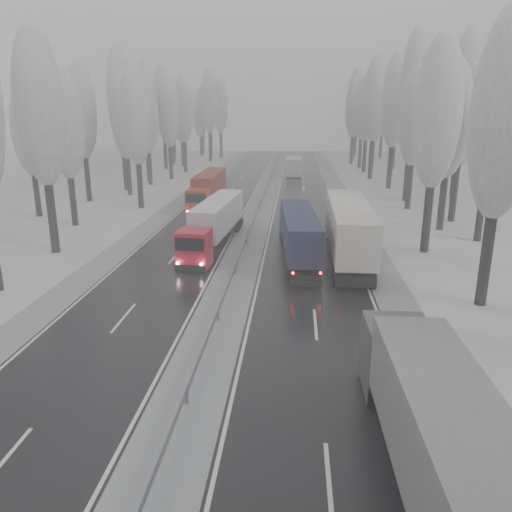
# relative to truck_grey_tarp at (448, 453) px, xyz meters

# --- Properties ---
(ground) EXTENTS (260.00, 260.00, 0.00)m
(ground) POSITION_rel_truck_grey_tarp_xyz_m (-8.20, 1.22, -2.32)
(ground) COLOR silver
(ground) RESTS_ON ground
(carriageway_right) EXTENTS (7.50, 200.00, 0.03)m
(carriageway_right) POSITION_rel_truck_grey_tarp_xyz_m (-2.95, 31.22, -2.30)
(carriageway_right) COLOR black
(carriageway_right) RESTS_ON ground
(carriageway_left) EXTENTS (7.50, 200.00, 0.03)m
(carriageway_left) POSITION_rel_truck_grey_tarp_xyz_m (-13.45, 31.22, -2.30)
(carriageway_left) COLOR black
(carriageway_left) RESTS_ON ground
(median_slush) EXTENTS (3.00, 200.00, 0.04)m
(median_slush) POSITION_rel_truck_grey_tarp_xyz_m (-8.20, 31.22, -2.30)
(median_slush) COLOR #979A9F
(median_slush) RESTS_ON ground
(shoulder_right) EXTENTS (2.40, 200.00, 0.04)m
(shoulder_right) POSITION_rel_truck_grey_tarp_xyz_m (2.00, 31.22, -2.30)
(shoulder_right) COLOR #979A9F
(shoulder_right) RESTS_ON ground
(shoulder_left) EXTENTS (2.40, 200.00, 0.04)m
(shoulder_left) POSITION_rel_truck_grey_tarp_xyz_m (-18.40, 31.22, -2.30)
(shoulder_left) COLOR #979A9F
(shoulder_left) RESTS_ON ground
(median_guardrail) EXTENTS (0.12, 200.00, 0.76)m
(median_guardrail) POSITION_rel_truck_grey_tarp_xyz_m (-8.20, 31.21, -1.72)
(median_guardrail) COLOR slate
(median_guardrail) RESTS_ON ground
(tree_16) EXTENTS (3.60, 3.60, 16.53)m
(tree_16) POSITION_rel_truck_grey_tarp_xyz_m (6.84, 16.89, 8.35)
(tree_16) COLOR black
(tree_16) RESTS_ON ground
(tree_18) EXTENTS (3.60, 3.60, 16.58)m
(tree_18) POSITION_rel_truck_grey_tarp_xyz_m (6.31, 28.25, 8.38)
(tree_18) COLOR black
(tree_18) RESTS_ON ground
(tree_19) EXTENTS (3.60, 3.60, 14.57)m
(tree_19) POSITION_rel_truck_grey_tarp_xyz_m (11.82, 32.25, 7.10)
(tree_19) COLOR black
(tree_19) RESTS_ON ground
(tree_20) EXTENTS (3.60, 3.60, 15.71)m
(tree_20) POSITION_rel_truck_grey_tarp_xyz_m (9.70, 36.39, 7.83)
(tree_20) COLOR black
(tree_20) RESTS_ON ground
(tree_21) EXTENTS (3.60, 3.60, 18.62)m
(tree_21) POSITION_rel_truck_grey_tarp_xyz_m (11.92, 40.39, 9.68)
(tree_21) COLOR black
(tree_21) RESTS_ON ground
(tree_22) EXTENTS (3.60, 3.60, 15.86)m
(tree_22) POSITION_rel_truck_grey_tarp_xyz_m (8.82, 46.82, 7.92)
(tree_22) COLOR black
(tree_22) RESTS_ON ground
(tree_23) EXTENTS (3.60, 3.60, 13.55)m
(tree_23) POSITION_rel_truck_grey_tarp_xyz_m (15.11, 50.82, 6.45)
(tree_23) COLOR black
(tree_23) RESTS_ON ground
(tree_24) EXTENTS (3.60, 3.60, 20.49)m
(tree_24) POSITION_rel_truck_grey_tarp_xyz_m (9.70, 52.24, 10.87)
(tree_24) COLOR black
(tree_24) RESTS_ON ground
(tree_25) EXTENTS (3.60, 3.60, 19.44)m
(tree_25) POSITION_rel_truck_grey_tarp_xyz_m (16.61, 56.24, 10.20)
(tree_25) COLOR black
(tree_25) RESTS_ON ground
(tree_26) EXTENTS (3.60, 3.60, 18.78)m
(tree_26) POSITION_rel_truck_grey_tarp_xyz_m (9.36, 62.49, 9.79)
(tree_26) COLOR black
(tree_26) RESTS_ON ground
(tree_27) EXTENTS (3.60, 3.60, 17.62)m
(tree_27) POSITION_rel_truck_grey_tarp_xyz_m (16.51, 66.49, 9.04)
(tree_27) COLOR black
(tree_27) RESTS_ON ground
(tree_28) EXTENTS (3.60, 3.60, 19.62)m
(tree_28) POSITION_rel_truck_grey_tarp_xyz_m (8.14, 73.17, 10.32)
(tree_28) COLOR black
(tree_28) RESTS_ON ground
(tree_29) EXTENTS (3.60, 3.60, 18.11)m
(tree_29) POSITION_rel_truck_grey_tarp_xyz_m (15.51, 77.17, 9.35)
(tree_29) COLOR black
(tree_29) RESTS_ON ground
(tree_30) EXTENTS (3.60, 3.60, 17.86)m
(tree_30) POSITION_rel_truck_grey_tarp_xyz_m (8.36, 82.92, 9.20)
(tree_30) COLOR black
(tree_30) RESTS_ON ground
(tree_31) EXTENTS (3.60, 3.60, 18.58)m
(tree_31) POSITION_rel_truck_grey_tarp_xyz_m (14.28, 86.92, 9.66)
(tree_31) COLOR black
(tree_31) RESTS_ON ground
(tree_32) EXTENTS (3.60, 3.60, 17.33)m
(tree_32) POSITION_rel_truck_grey_tarp_xyz_m (8.43, 90.43, 8.86)
(tree_32) COLOR black
(tree_32) RESTS_ON ground
(tree_33) EXTENTS (3.60, 3.60, 14.33)m
(tree_33) POSITION_rel_truck_grey_tarp_xyz_m (11.57, 94.43, 6.94)
(tree_33) COLOR black
(tree_33) RESTS_ON ground
(tree_34) EXTENTS (3.60, 3.60, 17.63)m
(tree_34) POSITION_rel_truck_grey_tarp_xyz_m (7.53, 97.54, 9.05)
(tree_34) COLOR black
(tree_34) RESTS_ON ground
(tree_35) EXTENTS (3.60, 3.60, 18.25)m
(tree_35) POSITION_rel_truck_grey_tarp_xyz_m (16.74, 101.54, 9.45)
(tree_35) COLOR black
(tree_35) RESTS_ON ground
(tree_36) EXTENTS (3.60, 3.60, 20.23)m
(tree_36) POSITION_rel_truck_grey_tarp_xyz_m (8.84, 107.38, 10.70)
(tree_36) COLOR black
(tree_36) RESTS_ON ground
(tree_37) EXTENTS (3.60, 3.60, 16.37)m
(tree_37) POSITION_rel_truck_grey_tarp_xyz_m (15.82, 111.38, 8.25)
(tree_37) COLOR black
(tree_37) RESTS_ON ground
(tree_38) EXTENTS (3.60, 3.60, 17.97)m
(tree_38) POSITION_rel_truck_grey_tarp_xyz_m (10.53, 117.95, 9.27)
(tree_38) COLOR black
(tree_38) RESTS_ON ground
(tree_39) EXTENTS (3.60, 3.60, 16.19)m
(tree_39) POSITION_rel_truck_grey_tarp_xyz_m (13.35, 121.95, 8.13)
(tree_39) COLOR black
(tree_39) RESTS_ON ground
(tree_58) EXTENTS (3.60, 3.60, 17.21)m
(tree_58) POSITION_rel_truck_grey_tarp_xyz_m (-23.33, 25.79, 8.79)
(tree_58) COLOR black
(tree_58) RESTS_ON ground
(tree_60) EXTENTS (3.60, 3.60, 14.84)m
(tree_60) POSITION_rel_truck_grey_tarp_xyz_m (-25.95, 35.42, 7.27)
(tree_60) COLOR black
(tree_60) RESTS_ON ground
(tree_61) EXTENTS (3.60, 3.60, 13.95)m
(tree_61) POSITION_rel_truck_grey_tarp_xyz_m (-31.72, 39.42, 6.70)
(tree_61) COLOR black
(tree_61) RESTS_ON ground
(tree_62) EXTENTS (3.60, 3.60, 16.04)m
(tree_62) POSITION_rel_truck_grey_tarp_xyz_m (-22.14, 44.95, 8.04)
(tree_62) COLOR black
(tree_62) RESTS_ON ground
(tree_63) EXTENTS (3.60, 3.60, 16.88)m
(tree_63) POSITION_rel_truck_grey_tarp_xyz_m (-30.05, 48.95, 8.58)
(tree_63) COLOR black
(tree_63) RESTS_ON ground
(tree_64) EXTENTS (3.60, 3.60, 15.42)m
(tree_64) POSITION_rel_truck_grey_tarp_xyz_m (-26.46, 53.93, 7.64)
(tree_64) COLOR black
(tree_64) RESTS_ON ground
(tree_65) EXTENTS (3.60, 3.60, 19.48)m
(tree_65) POSITION_rel_truck_grey_tarp_xyz_m (-28.25, 57.93, 10.23)
(tree_65) COLOR black
(tree_65) RESTS_ON ground
(tree_66) EXTENTS (3.60, 3.60, 15.23)m
(tree_66) POSITION_rel_truck_grey_tarp_xyz_m (-26.36, 63.57, 7.52)
(tree_66) COLOR black
(tree_66) RESTS_ON ground
(tree_67) EXTENTS (3.60, 3.60, 17.09)m
(tree_67) POSITION_rel_truck_grey_tarp_xyz_m (-27.75, 67.57, 8.71)
(tree_67) COLOR black
(tree_67) RESTS_ON ground
(tree_68) EXTENTS (3.60, 3.60, 16.65)m
(tree_68) POSITION_rel_truck_grey_tarp_xyz_m (-24.78, 70.33, 8.43)
(tree_68) COLOR black
(tree_68) RESTS_ON ground
(tree_69) EXTENTS (3.60, 3.60, 19.35)m
(tree_69) POSITION_rel_truck_grey_tarp_xyz_m (-29.62, 74.33, 10.14)
(tree_69) COLOR black
(tree_69) RESTS_ON ground
(tree_70) EXTENTS (3.60, 3.60, 17.09)m
(tree_70) POSITION_rel_truck_grey_tarp_xyz_m (-24.53, 80.41, 8.71)
(tree_70) COLOR black
(tree_70) RESTS_ON ground
(tree_71) EXTENTS (3.60, 3.60, 19.61)m
(tree_71) POSITION_rel_truck_grey_tarp_xyz_m (-29.29, 84.41, 10.31)
(tree_71) COLOR black
(tree_71) RESTS_ON ground
(tree_72) EXTENTS (3.60, 3.60, 15.11)m
(tree_72) POSITION_rel_truck_grey_tarp_xyz_m (-27.13, 89.75, 7.44)
(tree_72) COLOR black
(tree_72) RESTS_ON ground
(tree_73) EXTENTS (3.60, 3.60, 17.22)m
(tree_73) POSITION_rel_truck_grey_tarp_xyz_m (-30.02, 93.75, 8.79)
(tree_73) COLOR black
(tree_73) RESTS_ON ground
(tree_74) EXTENTS (3.60, 3.60, 19.68)m
(tree_74) POSITION_rel_truck_grey_tarp_xyz_m (-23.27, 100.55, 10.36)
(tree_74) COLOR black
(tree_74) RESTS_ON ground
(tree_75) EXTENTS (3.60, 3.60, 18.60)m
(tree_75) POSITION_rel_truck_grey_tarp_xyz_m (-32.40, 104.55, 9.67)
(tree_75) COLOR black
(tree_75) RESTS_ON ground
(tree_76) EXTENTS (3.60, 3.60, 18.55)m
(tree_76) POSITION_rel_truck_grey_tarp_xyz_m (-22.25, 109.94, 9.63)
(tree_76) COLOR black
(tree_76) RESTS_ON ground
(tree_77) EXTENTS (3.60, 3.60, 14.32)m
(tree_77) POSITION_rel_truck_grey_tarp_xyz_m (-27.86, 113.94, 6.94)
(tree_77) COLOR black
(tree_77) RESTS_ON ground
(tree_78) EXTENTS (3.60, 3.60, 19.55)m
(tree_78) POSITION_rel_truck_grey_tarp_xyz_m (-25.76, 116.53, 10.27)
(tree_78) COLOR black
(tree_78) RESTS_ON ground
(tree_79) EXTENTS (3.60, 3.60, 17.07)m
(tree_79) POSITION_rel_truck_grey_tarp_xyz_m (-28.53, 120.53, 8.69)
(tree_79) COLOR black
(tree_79) RESTS_ON ground
(truck_grey_tarp) EXTENTS (2.63, 15.53, 3.97)m
(truck_grey_tarp) POSITION_rel_truck_grey_tarp_xyz_m (0.00, 0.00, 0.00)
(truck_grey_tarp) COLOR #414145
(truck_grey_tarp) RESTS_ON ground
(truck_blue_box) EXTENTS (3.28, 14.57, 3.71)m
(truck_blue_box) POSITION_rel_truck_grey_tarp_xyz_m (-3.90, 25.95, -0.15)
(truck_blue_box) COLOR #1D2349
(truck_blue_box) RESTS_ON ground
(truck_cream_box) EXTENTS (2.94, 17.24, 4.41)m
(truck_cream_box) POSITION_rel_truck_grey_tarp_xyz_m (-0.15, 26.03, 0.25)
(truck_cream_box) COLOR #ACA598
(truck_cream_box) RESTS_ON ground
(box_truck_distant) EXTENTS (2.79, 8.46, 3.14)m
(box_truck_distant) POSITION_rel_truck_grey_tarp_xyz_m (-4.56, 76.79, -0.72)
(box_truck_distant) COLOR silver
(box_truck_distant) RESTS_ON ground
(truck_red_white) EXTENTS (3.26, 14.37, 3.66)m
(truck_red_white) POSITION_rel_truck_grey_tarp_xyz_m (-10.83, 29.14, -0.18)
(truck_red_white) COLOR red
(truck_red_white) RESTS_ON ground
(truck_red_red) EXTENTS (2.39, 14.82, 3.80)m
(truck_red_red) POSITION_rel_truck_grey_tarp_xyz_m (-14.54, 47.22, -0.10)
(truck_red_red) COLOR #B0220A
(truck_red_red) RESTS_ON ground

